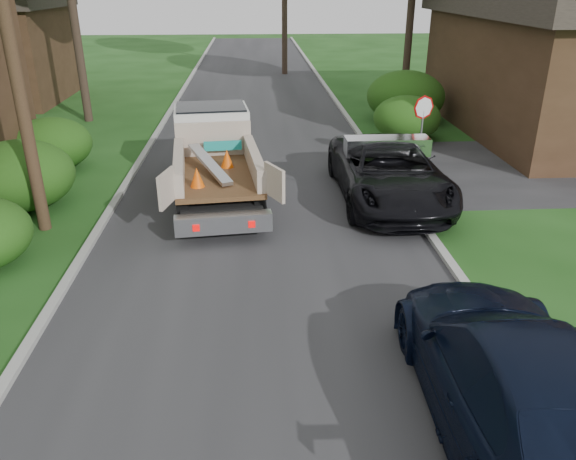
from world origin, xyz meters
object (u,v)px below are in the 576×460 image
at_px(flatbed_truck, 214,150).
at_px(utility_pole, 4,10).
at_px(black_pickup, 389,172).
at_px(navy_suv, 517,380).
at_px(stop_sign, 423,118).

bearing_deg(flatbed_truck, utility_pole, -154.39).
distance_m(black_pickup, navy_suv, 8.99).
bearing_deg(black_pickup, stop_sign, 57.73).
height_order(stop_sign, navy_suv, stop_sign).
bearing_deg(stop_sign, navy_suv, -99.39).
bearing_deg(utility_pole, navy_suv, -40.44).
height_order(utility_pole, navy_suv, utility_pole).
height_order(stop_sign, utility_pole, utility_pole).
bearing_deg(black_pickup, utility_pole, -170.40).
bearing_deg(navy_suv, utility_pole, -38.36).
distance_m(stop_sign, navy_suv, 11.69).
distance_m(flatbed_truck, black_pickup, 5.05).
xyz_separation_m(stop_sign, flatbed_truck, (-6.52, -1.45, -0.52)).
relative_size(stop_sign, navy_suv, 0.43).
xyz_separation_m(utility_pole, navy_suv, (8.78, -7.48, -4.33)).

